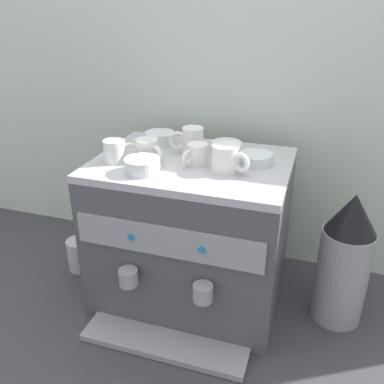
# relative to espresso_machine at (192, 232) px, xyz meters

# --- Properties ---
(ground_plane) EXTENTS (4.00, 4.00, 0.00)m
(ground_plane) POSITION_rel_espresso_machine_xyz_m (0.00, 0.00, -0.24)
(ground_plane) COLOR #38383D
(tiled_backsplash_wall) EXTENTS (2.80, 0.03, 1.12)m
(tiled_backsplash_wall) POSITION_rel_espresso_machine_xyz_m (0.00, 0.33, 0.31)
(tiled_backsplash_wall) COLOR silver
(tiled_backsplash_wall) RESTS_ON ground_plane
(espresso_machine) EXTENTS (0.59, 0.55, 0.49)m
(espresso_machine) POSITION_rel_espresso_machine_xyz_m (0.00, 0.00, 0.00)
(espresso_machine) COLOR #4C4C51
(espresso_machine) RESTS_ON ground_plane
(ceramic_cup_0) EXTENTS (0.11, 0.07, 0.08)m
(ceramic_cup_0) POSITION_rel_espresso_machine_xyz_m (-0.02, 0.06, 0.29)
(ceramic_cup_0) COLOR white
(ceramic_cup_0) RESTS_ON espresso_machine
(ceramic_cup_1) EXTENTS (0.12, 0.08, 0.08)m
(ceramic_cup_1) POSITION_rel_espresso_machine_xyz_m (0.12, -0.04, 0.29)
(ceramic_cup_1) COLOR white
(ceramic_cup_1) RESTS_ON espresso_machine
(ceramic_cup_2) EXTENTS (0.10, 0.07, 0.06)m
(ceramic_cup_2) POSITION_rel_espresso_machine_xyz_m (-0.13, -0.03, 0.28)
(ceramic_cup_2) COLOR white
(ceramic_cup_2) RESTS_ON espresso_machine
(ceramic_cup_3) EXTENTS (0.10, 0.07, 0.07)m
(ceramic_cup_3) POSITION_rel_espresso_machine_xyz_m (-0.21, -0.07, 0.28)
(ceramic_cup_3) COLOR white
(ceramic_cup_3) RESTS_ON espresso_machine
(ceramic_cup_4) EXTENTS (0.06, 0.09, 0.06)m
(ceramic_cup_4) POSITION_rel_espresso_machine_xyz_m (0.02, -0.02, 0.28)
(ceramic_cup_4) COLOR white
(ceramic_cup_4) RESTS_ON espresso_machine
(ceramic_bowl_0) EXTENTS (0.10, 0.10, 0.04)m
(ceramic_bowl_0) POSITION_rel_espresso_machine_xyz_m (-0.15, 0.12, 0.27)
(ceramic_bowl_0) COLOR silver
(ceramic_bowl_0) RESTS_ON espresso_machine
(ceramic_bowl_1) EXTENTS (0.10, 0.10, 0.03)m
(ceramic_bowl_1) POSITION_rel_espresso_machine_xyz_m (0.19, 0.04, 0.26)
(ceramic_bowl_1) COLOR silver
(ceramic_bowl_1) RESTS_ON espresso_machine
(ceramic_bowl_2) EXTENTS (0.10, 0.10, 0.03)m
(ceramic_bowl_2) POSITION_rel_espresso_machine_xyz_m (0.08, 0.11, 0.26)
(ceramic_bowl_2) COLOR silver
(ceramic_bowl_2) RESTS_ON espresso_machine
(ceramic_bowl_3) EXTENTS (0.10, 0.10, 0.04)m
(ceramic_bowl_3) POSITION_rel_espresso_machine_xyz_m (-0.11, -0.13, 0.27)
(ceramic_bowl_3) COLOR silver
(ceramic_bowl_3) RESTS_ON espresso_machine
(coffee_grinder) EXTENTS (0.16, 0.16, 0.44)m
(coffee_grinder) POSITION_rel_espresso_machine_xyz_m (0.48, 0.03, -0.03)
(coffee_grinder) COLOR #939399
(coffee_grinder) RESTS_ON ground_plane
(milk_pitcher) EXTENTS (0.09, 0.09, 0.12)m
(milk_pitcher) POSITION_rel_espresso_machine_xyz_m (-0.45, 0.00, -0.18)
(milk_pitcher) COLOR #B7B7BC
(milk_pitcher) RESTS_ON ground_plane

